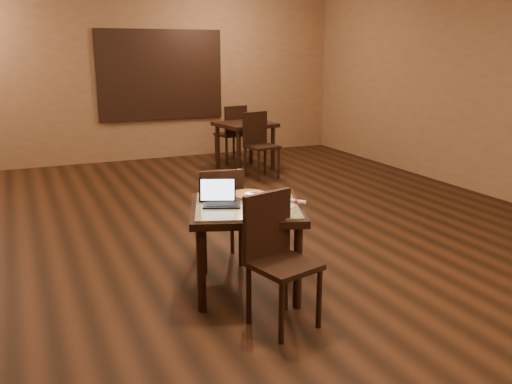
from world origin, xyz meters
name	(u,v)px	position (x,y,z in m)	size (l,w,h in m)	color
ground	(238,243)	(0.00, 0.00, 0.00)	(10.00, 10.00, 0.00)	black
wall_back	(133,78)	(0.00, 5.00, 1.50)	(8.00, 0.02, 3.00)	#8F6C48
mural	(161,75)	(0.50, 4.96, 1.55)	(2.34, 0.05, 1.64)	#296899
tiled_table	(247,216)	(-0.36, -1.09, 0.66)	(1.17, 1.17, 0.76)	black
chair_main_near	(276,252)	(-0.38, -1.70, 0.56)	(0.53, 0.53, 1.00)	black
chair_main_far	(220,211)	(-0.37, -0.47, 0.54)	(0.47, 0.47, 0.95)	black
laptop	(220,198)	(-0.56, -0.99, 0.82)	(0.37, 0.35, 0.21)	black
plate	(280,206)	(-0.14, -1.27, 0.77)	(0.24, 0.24, 0.01)	white
pizza_slice	(280,204)	(-0.14, -1.27, 0.79)	(0.17, 0.17, 0.02)	beige
pizza_pan	(248,196)	(-0.24, -0.85, 0.77)	(0.32, 0.32, 0.01)	silver
pizza_whole	(248,194)	(-0.24, -0.85, 0.78)	(0.31, 0.31, 0.02)	beige
spatula	(251,193)	(-0.22, -0.87, 0.79)	(0.10, 0.24, 0.01)	silver
napkin_roll	(297,201)	(0.04, -1.23, 0.78)	(0.12, 0.15, 0.04)	white
other_table_a	(245,131)	(1.52, 3.40, 0.67)	(0.99, 0.99, 0.81)	black
other_table_a_chair_near	(259,141)	(1.51, 2.79, 0.59)	(0.52, 0.52, 1.04)	black
other_table_a_chair_far	(233,131)	(1.54, 4.01, 0.59)	(0.52, 0.52, 1.04)	black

